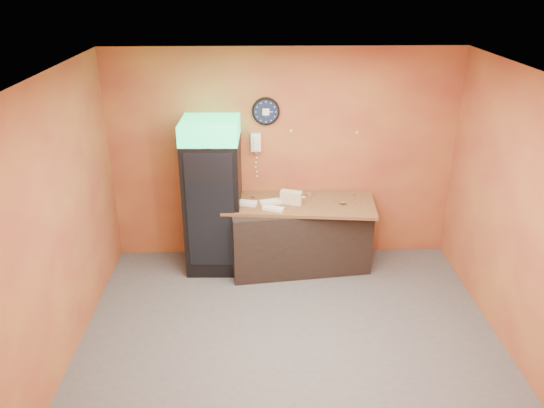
{
  "coord_description": "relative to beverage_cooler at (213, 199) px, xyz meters",
  "views": [
    {
      "loc": [
        -0.32,
        -4.57,
        3.64
      ],
      "look_at": [
        -0.18,
        0.6,
        1.34
      ],
      "focal_mm": 35.0,
      "sensor_mm": 36.0,
      "label": 1
    }
  ],
  "objects": [
    {
      "name": "left_wall",
      "position": [
        -1.35,
        -1.61,
        0.43
      ],
      "size": [
        0.02,
        4.0,
        2.8
      ],
      "primitive_type": "cube",
      "color": "#B87634",
      "rests_on": "floor"
    },
    {
      "name": "beverage_cooler",
      "position": [
        0.0,
        0.0,
        0.0
      ],
      "size": [
        0.71,
        0.73,
        1.99
      ],
      "rotation": [
        0.0,
        0.0,
        -0.03
      ],
      "color": "black",
      "rests_on": "floor"
    },
    {
      "name": "back_wall",
      "position": [
        0.9,
        0.39,
        0.43
      ],
      "size": [
        4.5,
        0.02,
        2.8
      ],
      "primitive_type": "cube",
      "color": "#B87634",
      "rests_on": "floor"
    },
    {
      "name": "kitchen_tool",
      "position": [
        1.22,
        0.12,
        -0.01
      ],
      "size": [
        0.07,
        0.07,
        0.07
      ],
      "primitive_type": "cylinder",
      "color": "silver",
      "rests_on": "butcher_paper"
    },
    {
      "name": "wall_phone",
      "position": [
        0.55,
        0.34,
        0.64
      ],
      "size": [
        0.13,
        0.11,
        0.23
      ],
      "color": "white",
      "rests_on": "back_wall"
    },
    {
      "name": "sub_roll_stack",
      "position": [
        0.99,
        -0.06,
        0.04
      ],
      "size": [
        0.29,
        0.18,
        0.17
      ],
      "rotation": [
        0.0,
        0.0,
        -0.34
      ],
      "color": "beige",
      "rests_on": "butcher_paper"
    },
    {
      "name": "floor",
      "position": [
        0.9,
        -1.61,
        -0.97
      ],
      "size": [
        4.5,
        4.5,
        0.0
      ],
      "primitive_type": "plane",
      "color": "#47474C",
      "rests_on": "ground"
    },
    {
      "name": "wall_clock",
      "position": [
        0.68,
        0.37,
        1.04
      ],
      "size": [
        0.35,
        0.06,
        0.35
      ],
      "color": "black",
      "rests_on": "back_wall"
    },
    {
      "name": "wrapped_sandwich_mid",
      "position": [
        0.76,
        -0.24,
        -0.03
      ],
      "size": [
        0.28,
        0.19,
        0.04
      ],
      "primitive_type": "cube",
      "rotation": [
        0.0,
        0.0,
        -0.36
      ],
      "color": "white",
      "rests_on": "butcher_paper"
    },
    {
      "name": "wrapped_sandwich_right",
      "position": [
        0.74,
        -0.04,
        -0.03
      ],
      "size": [
        0.32,
        0.19,
        0.04
      ],
      "primitive_type": "cube",
      "rotation": [
        0.0,
        0.0,
        0.28
      ],
      "color": "white",
      "rests_on": "butcher_paper"
    },
    {
      "name": "wrapped_sandwich_left",
      "position": [
        0.41,
        -0.06,
        -0.03
      ],
      "size": [
        0.32,
        0.19,
        0.04
      ],
      "primitive_type": "cube",
      "rotation": [
        0.0,
        0.0,
        -0.25
      ],
      "color": "white",
      "rests_on": "butcher_paper"
    },
    {
      "name": "prep_counter",
      "position": [
        1.1,
        0.0,
        -0.53
      ],
      "size": [
        1.86,
        1.0,
        0.88
      ],
      "primitive_type": "cube",
      "rotation": [
        0.0,
        0.0,
        0.13
      ],
      "color": "black",
      "rests_on": "floor"
    },
    {
      "name": "right_wall",
      "position": [
        3.15,
        -1.61,
        0.43
      ],
      "size": [
        0.02,
        4.0,
        2.8
      ],
      "primitive_type": "cube",
      "color": "#B87634",
      "rests_on": "floor"
    },
    {
      "name": "butcher_paper",
      "position": [
        1.1,
        0.0,
        -0.07
      ],
      "size": [
        1.98,
        1.01,
        0.04
      ],
      "primitive_type": "cube",
      "rotation": [
        0.0,
        0.0,
        -0.1
      ],
      "color": "brown",
      "rests_on": "prep_counter"
    },
    {
      "name": "ceiling",
      "position": [
        0.9,
        -1.61,
        1.83
      ],
      "size": [
        4.5,
        4.0,
        0.02
      ],
      "primitive_type": "cube",
      "color": "white",
      "rests_on": "back_wall"
    }
  ]
}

